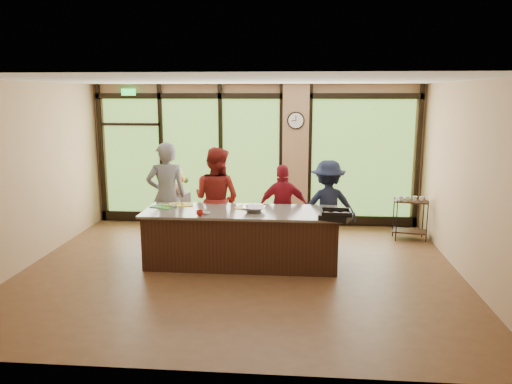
% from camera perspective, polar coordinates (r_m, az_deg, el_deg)
% --- Properties ---
extents(floor, '(7.00, 7.00, 0.00)m').
position_cam_1_polar(floor, '(8.16, -1.88, -8.92)').
color(floor, '#4E301B').
rests_on(floor, ground).
extents(ceiling, '(7.00, 7.00, 0.00)m').
position_cam_1_polar(ceiling, '(7.66, -2.03, 12.65)').
color(ceiling, silver).
rests_on(ceiling, back_wall).
extents(back_wall, '(7.00, 0.00, 7.00)m').
position_cam_1_polar(back_wall, '(10.72, -0.04, 4.22)').
color(back_wall, tan).
rests_on(back_wall, floor).
extents(left_wall, '(0.00, 6.00, 6.00)m').
position_cam_1_polar(left_wall, '(8.89, -24.97, 1.71)').
color(left_wall, tan).
rests_on(left_wall, floor).
extents(right_wall, '(0.00, 6.00, 6.00)m').
position_cam_1_polar(right_wall, '(8.14, 23.34, 1.04)').
color(right_wall, tan).
rests_on(right_wall, floor).
extents(window_wall, '(6.90, 0.12, 3.00)m').
position_cam_1_polar(window_wall, '(10.68, 0.82, 3.62)').
color(window_wall, tan).
rests_on(window_wall, floor).
extents(island_base, '(3.10, 1.00, 0.88)m').
position_cam_1_polar(island_base, '(8.30, -1.65, -5.36)').
color(island_base, black).
rests_on(island_base, floor).
extents(countertop, '(3.20, 1.10, 0.04)m').
position_cam_1_polar(countertop, '(8.18, -1.67, -2.27)').
color(countertop, slate).
rests_on(countertop, island_base).
extents(wall_clock, '(0.36, 0.04, 0.36)m').
position_cam_1_polar(wall_clock, '(10.49, 4.58, 8.14)').
color(wall_clock, black).
rests_on(wall_clock, window_wall).
extents(cook_left, '(0.84, 0.69, 1.96)m').
position_cam_1_polar(cook_left, '(9.16, -10.18, -0.46)').
color(cook_left, slate).
rests_on(cook_left, floor).
extents(cook_midleft, '(1.12, 1.02, 1.88)m').
position_cam_1_polar(cook_midleft, '(8.99, -4.54, -0.83)').
color(cook_midleft, maroon).
rests_on(cook_midleft, floor).
extents(cook_midright, '(0.97, 0.53, 1.57)m').
position_cam_1_polar(cook_midright, '(8.96, 3.11, -1.84)').
color(cook_midright, maroon).
rests_on(cook_midright, floor).
extents(cook_right, '(1.14, 0.75, 1.66)m').
position_cam_1_polar(cook_right, '(8.98, 8.19, -1.63)').
color(cook_right, '#181E35').
rests_on(cook_right, floor).
extents(roasting_pan, '(0.55, 0.50, 0.08)m').
position_cam_1_polar(roasting_pan, '(7.68, 9.12, -2.84)').
color(roasting_pan, black).
rests_on(roasting_pan, countertop).
extents(mixing_bowl, '(0.42, 0.42, 0.09)m').
position_cam_1_polar(mixing_bowl, '(8.09, -0.23, -1.96)').
color(mixing_bowl, silver).
rests_on(mixing_bowl, countertop).
extents(cutting_board_left, '(0.49, 0.43, 0.01)m').
position_cam_1_polar(cutting_board_left, '(8.59, -10.43, -1.62)').
color(cutting_board_left, green).
rests_on(cutting_board_left, countertop).
extents(cutting_board_center, '(0.47, 0.39, 0.01)m').
position_cam_1_polar(cutting_board_center, '(8.68, -8.58, -1.43)').
color(cutting_board_center, gold).
rests_on(cutting_board_center, countertop).
extents(cutting_board_right, '(0.46, 0.40, 0.01)m').
position_cam_1_polar(cutting_board_right, '(8.35, -0.91, -1.81)').
color(cutting_board_right, gold).
rests_on(cutting_board_right, countertop).
extents(prep_bowl_near, '(0.16, 0.16, 0.04)m').
position_cam_1_polar(prep_bowl_near, '(8.53, -9.48, -1.57)').
color(prep_bowl_near, white).
rests_on(prep_bowl_near, countertop).
extents(prep_bowl_mid, '(0.16, 0.16, 0.04)m').
position_cam_1_polar(prep_bowl_mid, '(7.95, -5.76, -2.42)').
color(prep_bowl_mid, white).
rests_on(prep_bowl_mid, countertop).
extents(prep_bowl_far, '(0.12, 0.12, 0.03)m').
position_cam_1_polar(prep_bowl_far, '(8.44, 0.16, -1.61)').
color(prep_bowl_far, white).
rests_on(prep_bowl_far, countertop).
extents(red_ramekin, '(0.13, 0.13, 0.09)m').
position_cam_1_polar(red_ramekin, '(7.86, -6.45, -2.42)').
color(red_ramekin, '#A91610').
rests_on(red_ramekin, countertop).
extents(flower_stand, '(0.55, 0.55, 0.88)m').
position_cam_1_polar(flower_stand, '(10.03, -9.12, -2.59)').
color(flower_stand, black).
rests_on(flower_stand, floor).
extents(flower_vase, '(0.27, 0.27, 0.25)m').
position_cam_1_polar(flower_vase, '(9.91, -9.22, 0.57)').
color(flower_vase, '#9C7A55').
rests_on(flower_vase, flower_stand).
extents(bar_cart, '(0.69, 0.48, 0.86)m').
position_cam_1_polar(bar_cart, '(10.13, 17.22, -2.37)').
color(bar_cart, black).
rests_on(bar_cart, floor).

